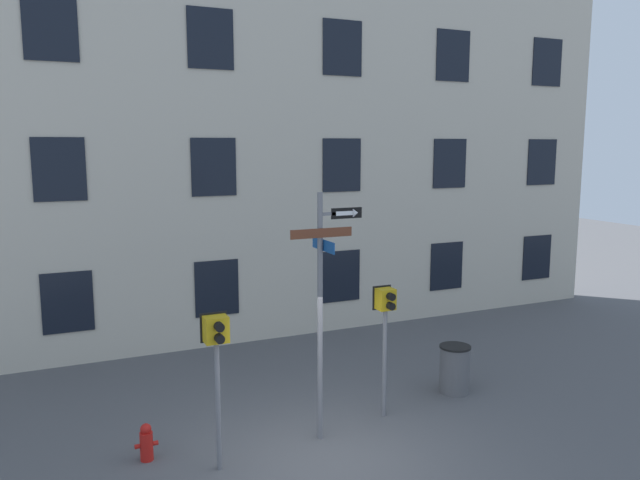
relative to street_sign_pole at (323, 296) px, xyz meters
The scene contains 7 objects.
ground_plane 2.66m from the street_sign_pole, 112.61° to the right, with size 60.00×60.00×0.00m, color #515154.
building_facade 7.68m from the street_sign_pole, 93.31° to the left, with size 24.00×0.63×14.87m.
street_sign_pole is the anchor object (origin of this frame).
pedestrian_signal_left 2.01m from the street_sign_pole, behind, with size 0.42×0.40×2.48m.
pedestrian_signal_right 1.54m from the street_sign_pole, 13.25° to the left, with size 0.37×0.40×2.45m.
fire_hydrant 3.67m from the street_sign_pole, behind, with size 0.37×0.21×0.61m.
trash_bin 3.90m from the street_sign_pole, 12.32° to the left, with size 0.63×0.63×0.98m.
Camera 1 is at (-3.88, -8.36, 4.99)m, focal length 35.00 mm.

